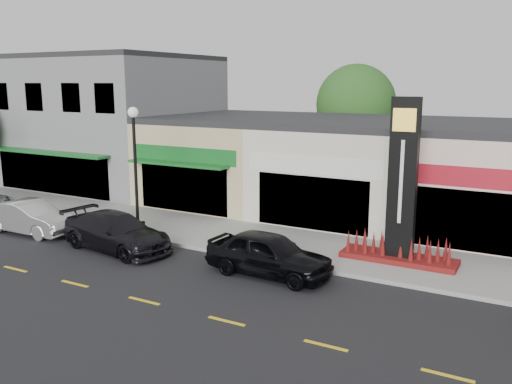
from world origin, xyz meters
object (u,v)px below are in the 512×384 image
Objects in this scene: pylon_sign at (401,205)px; car_white_van at (30,217)px; lamp_west_near at (135,158)px; car_black_sedan at (269,254)px; car_dark_sedan at (116,232)px.

pylon_sign is 16.00m from car_white_van.
pylon_sign is (11.00, 1.70, -1.20)m from lamp_west_near.
pylon_sign is 1.35× the size of car_white_van.
car_white_van is (-15.50, -3.68, -1.54)m from pylon_sign.
car_black_sedan is at bearing -89.86° from car_white_van.
car_black_sedan is (-3.69, -3.30, -1.50)m from pylon_sign.
lamp_west_near is 3.41m from car_dark_sedan.
car_white_van is 0.87× the size of car_dark_sedan.
pylon_sign is 1.32× the size of car_black_sedan.
car_black_sedan reaches higher than car_dark_sedan.
car_dark_sedan is (5.08, 0.03, 0.01)m from car_white_van.
lamp_west_near is 1.07× the size of car_dark_sedan.
car_dark_sedan is at bearing 95.84° from car_black_sedan.
pylon_sign reaches higher than car_white_van.
car_white_van is at bearing -166.63° from pylon_sign.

